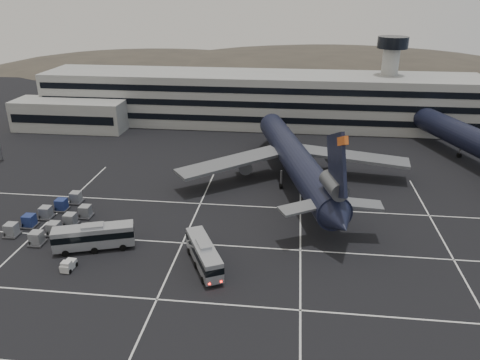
# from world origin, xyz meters

# --- Properties ---
(ground) EXTENTS (260.00, 260.00, 0.00)m
(ground) POSITION_xyz_m (0.00, 0.00, 0.00)
(ground) COLOR black
(ground) RESTS_ON ground
(lane_markings) EXTENTS (90.00, 55.62, 0.01)m
(lane_markings) POSITION_xyz_m (0.95, 0.72, 0.01)
(lane_markings) COLOR silver
(lane_markings) RESTS_ON ground
(terminal) EXTENTS (125.00, 26.00, 24.00)m
(terminal) POSITION_xyz_m (-2.95, 71.14, 6.93)
(terminal) COLOR gray
(terminal) RESTS_ON ground
(hills) EXTENTS (352.00, 180.00, 44.00)m
(hills) POSITION_xyz_m (17.99, 170.00, -12.07)
(hills) COLOR #38332B
(hills) RESTS_ON ground
(trijet_main) EXTENTS (45.94, 56.95, 18.08)m
(trijet_main) POSITION_xyz_m (10.93, 28.88, 5.25)
(trijet_main) COLOR black
(trijet_main) RESTS_ON ground
(trijet_far) EXTENTS (26.74, 56.12, 18.08)m
(trijet_far) POSITION_xyz_m (48.31, 48.00, 5.43)
(trijet_far) COLOR black
(trijet_far) RESTS_ON ground
(bus_near) EXTENTS (7.14, 11.01, 3.89)m
(bus_near) POSITION_xyz_m (-1.44, -1.94, 2.13)
(bus_near) COLOR #989BA0
(bus_near) RESTS_ON ground
(bus_far) EXTENTS (11.98, 6.29, 4.14)m
(bus_far) POSITION_xyz_m (-18.55, 0.71, 2.26)
(bus_far) COLOR #989BA0
(bus_far) RESTS_ON ground
(tug_a) EXTENTS (1.62, 2.56, 1.59)m
(tug_a) POSITION_xyz_m (-20.04, -5.01, 0.70)
(tug_a) COLOR beige
(tug_a) RESTS_ON ground
(tug_b) EXTENTS (2.50, 2.04, 1.40)m
(tug_b) POSITION_xyz_m (-24.93, 2.92, 0.62)
(tug_b) COLOR beige
(tug_b) RESTS_ON ground
(uld_cluster) EXTENTS (11.74, 17.73, 2.09)m
(uld_cluster) POSITION_xyz_m (-28.74, 7.78, 1.02)
(uld_cluster) COLOR #2D2D30
(uld_cluster) RESTS_ON ground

